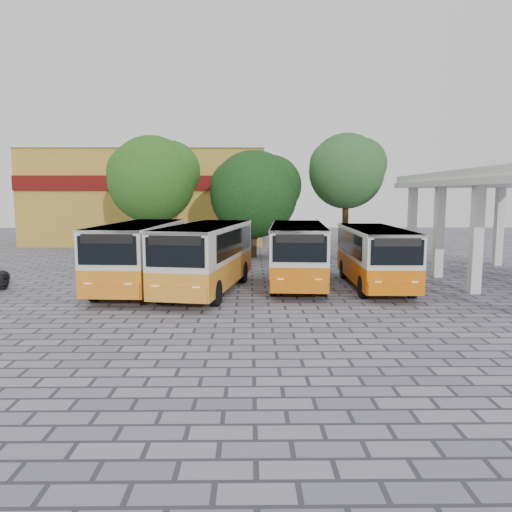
{
  "coord_description": "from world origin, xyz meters",
  "views": [
    {
      "loc": [
        -1.96,
        -19.57,
        4.33
      ],
      "look_at": [
        -1.7,
        3.12,
        1.5
      ],
      "focal_mm": 35.0,
      "sensor_mm": 36.0,
      "label": 1
    }
  ],
  "objects_px": {
    "bus_centre_left": "(206,253)",
    "bus_far_left": "(139,252)",
    "bus_far_right": "(375,253)",
    "bus_centre_right": "(298,250)"
  },
  "relations": [
    {
      "from": "bus_far_left",
      "to": "bus_centre_left",
      "type": "relative_size",
      "value": 0.98
    },
    {
      "from": "bus_centre_right",
      "to": "bus_far_right",
      "type": "bearing_deg",
      "value": -4.62
    },
    {
      "from": "bus_centre_right",
      "to": "bus_far_right",
      "type": "height_order",
      "value": "bus_centre_right"
    },
    {
      "from": "bus_centre_right",
      "to": "bus_far_left",
      "type": "bearing_deg",
      "value": -168.3
    },
    {
      "from": "bus_far_left",
      "to": "bus_centre_right",
      "type": "bearing_deg",
      "value": 11.0
    },
    {
      "from": "bus_far_left",
      "to": "bus_far_right",
      "type": "bearing_deg",
      "value": 5.67
    },
    {
      "from": "bus_centre_left",
      "to": "bus_far_right",
      "type": "bearing_deg",
      "value": 18.47
    },
    {
      "from": "bus_centre_left",
      "to": "bus_centre_right",
      "type": "distance_m",
      "value": 4.5
    },
    {
      "from": "bus_centre_left",
      "to": "bus_far_left",
      "type": "bearing_deg",
      "value": 178.15
    },
    {
      "from": "bus_far_left",
      "to": "bus_centre_left",
      "type": "distance_m",
      "value": 3.17
    }
  ]
}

